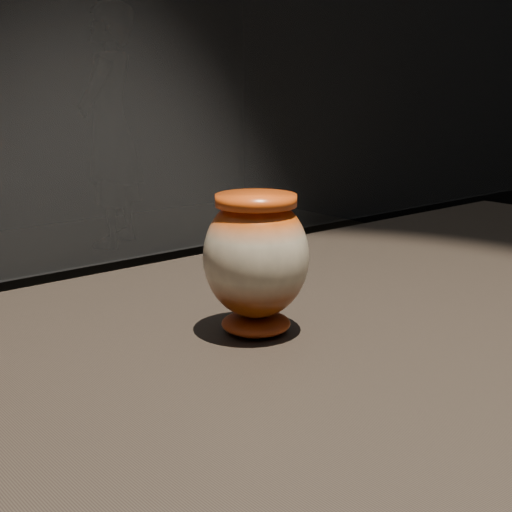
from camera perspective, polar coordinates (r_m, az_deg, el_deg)
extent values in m
cube|color=black|center=(0.73, 1.06, -10.06)|extent=(2.00, 0.80, 0.05)
ellipsoid|color=#6E2C09|center=(0.79, 0.00, -5.39)|extent=(0.10, 0.10, 0.02)
ellipsoid|color=beige|center=(0.77, 0.00, -0.06)|extent=(0.15, 0.15, 0.13)
cylinder|color=#E95B15|center=(0.75, 0.00, 4.48)|extent=(0.11, 0.11, 0.01)
imported|color=black|center=(5.16, -11.63, 10.10)|extent=(0.73, 0.71, 1.68)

